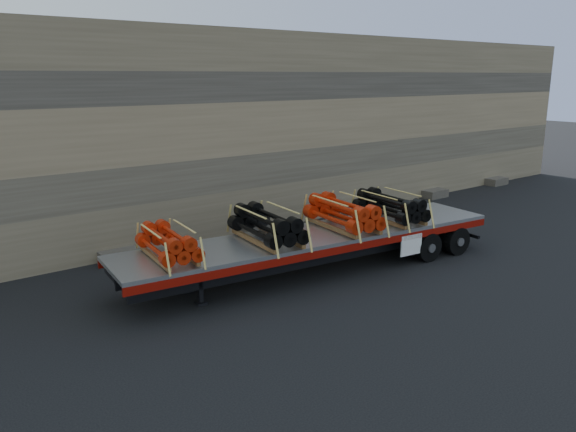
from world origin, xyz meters
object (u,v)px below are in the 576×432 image
bundle_front (168,244)px  trailer (315,253)px  bundle_midfront (267,226)px  bundle_midrear (343,214)px  bundle_rear (390,207)px

bundle_front → trailer: bearing=-0.0°
bundle_front → bundle_midfront: size_ratio=0.86×
bundle_midrear → bundle_rear: (1.78, -0.20, -0.02)m
bundle_front → bundle_rear: 7.06m
trailer → bundle_front: bearing=180.0°
bundle_rear → bundle_front: bearing=180.0°
bundle_midrear → bundle_rear: 1.79m
trailer → bundle_midfront: 1.86m
trailer → bundle_front: bundle_front is taller
bundle_front → bundle_midrear: size_ratio=0.85×
bundle_front → bundle_rear: size_ratio=0.89×
bundle_midfront → bundle_rear: (4.29, -0.48, -0.01)m
trailer → bundle_midfront: bundle_midfront is taller
bundle_midrear → trailer: bearing=180.0°
trailer → bundle_midfront: bearing=-180.0°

